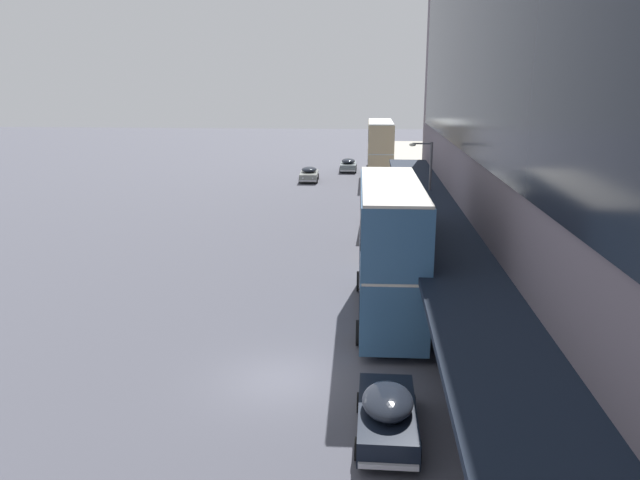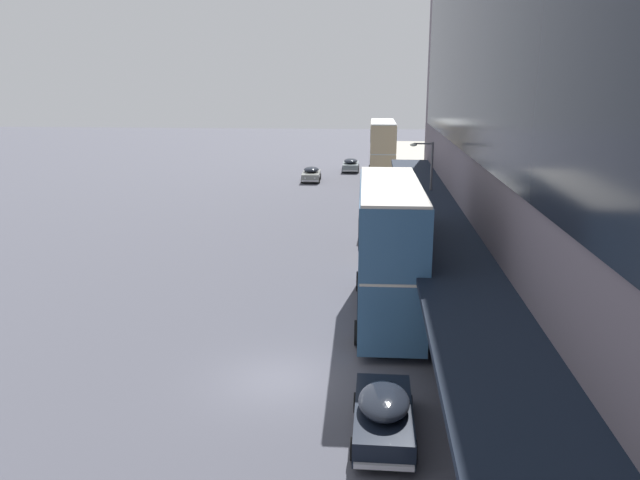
{
  "view_description": "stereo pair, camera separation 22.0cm",
  "coord_description": "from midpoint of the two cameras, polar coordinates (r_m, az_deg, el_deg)",
  "views": [
    {
      "loc": [
        2.97,
        -19.82,
        10.17
      ],
      "look_at": [
        0.47,
        12.03,
        2.03
      ],
      "focal_mm": 35.0,
      "sensor_mm": 36.0,
      "label": 1
    },
    {
      "loc": [
        3.19,
        -19.8,
        10.17
      ],
      "look_at": [
        0.47,
        12.03,
        2.03
      ],
      "focal_mm": 35.0,
      "sensor_mm": 36.0,
      "label": 2
    }
  ],
  "objects": [
    {
      "name": "street_lamp",
      "position": [
        40.44,
        9.62,
        5.13
      ],
      "size": [
        1.5,
        0.28,
        6.34
      ],
      "color": "#4C4C51",
      "rests_on": "sidewalk_kerb"
    },
    {
      "name": "fire_hydrant",
      "position": [
        19.83,
        14.24,
        -15.39
      ],
      "size": [
        0.2,
        0.4,
        0.7
      ],
      "color": "red",
      "rests_on": "sidewalk_kerb"
    },
    {
      "name": "sedan_lead_near",
      "position": [
        37.04,
        5.23,
        -0.5
      ],
      "size": [
        1.88,
        4.71,
        1.53
      ],
      "color": "olive",
      "rests_on": "ground"
    },
    {
      "name": "sedan_lead_mid",
      "position": [
        73.36,
        2.52,
        6.89
      ],
      "size": [
        1.98,
        4.8,
        1.5
      ],
      "color": "slate",
      "rests_on": "ground"
    },
    {
      "name": "sedan_oncoming_rear",
      "position": [
        65.89,
        -1.1,
        6.05
      ],
      "size": [
        2.07,
        4.64,
        1.48
      ],
      "color": "gray",
      "rests_on": "ground"
    },
    {
      "name": "transit_bus_kerbside_rear",
      "position": [
        47.42,
        5.66,
        4.02
      ],
      "size": [
        3.02,
        11.31,
        3.09
      ],
      "color": "beige",
      "rests_on": "ground"
    },
    {
      "name": "transit_bus_kerbside_front",
      "position": [
        67.51,
        5.42,
        8.38
      ],
      "size": [
        2.85,
        10.59,
        6.12
      ],
      "color": "tan",
      "rests_on": "ground"
    },
    {
      "name": "sedan_second_near",
      "position": [
        19.02,
        5.81,
        -15.46
      ],
      "size": [
        1.84,
        4.36,
        1.53
      ],
      "color": "black",
      "rests_on": "ground"
    },
    {
      "name": "pedestrian_at_kerb",
      "position": [
        23.99,
        15.66,
        -8.28
      ],
      "size": [
        0.33,
        0.61,
        1.86
      ],
      "color": "#262A1C",
      "rests_on": "sidewalk_kerb"
    },
    {
      "name": "transit_bus_kerbside_far",
      "position": [
        27.16,
        6.17,
        -0.56
      ],
      "size": [
        2.96,
        10.21,
        6.02
      ],
      "color": "#396490",
      "rests_on": "ground"
    },
    {
      "name": "ground",
      "position": [
        22.47,
        -3.97,
        -12.65
      ],
      "size": [
        240.0,
        240.0,
        0.0
      ],
      "primitive_type": "plane",
      "color": "#50515C"
    },
    {
      "name": "sidewalk_kerb",
      "position": [
        23.6,
        24.2,
        -12.38
      ],
      "size": [
        10.0,
        180.0,
        0.15
      ],
      "primitive_type": "cube",
      "color": "#B5B09F",
      "rests_on": "ground"
    }
  ]
}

